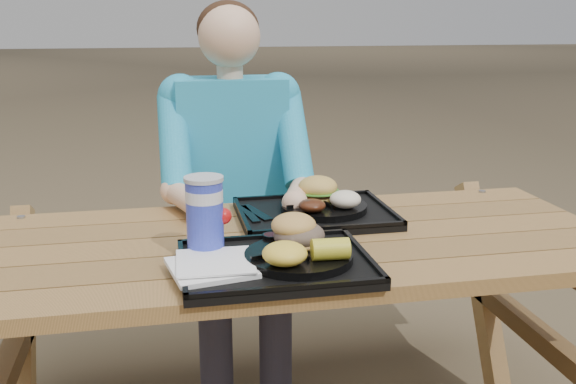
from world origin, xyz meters
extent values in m
cube|color=black|center=(-0.07, -0.21, 0.76)|extent=(0.45, 0.35, 0.02)
cube|color=black|center=(0.11, 0.16, 0.76)|extent=(0.45, 0.35, 0.02)
cylinder|color=black|center=(-0.02, -0.22, 0.78)|extent=(0.26, 0.26, 0.02)
cylinder|color=black|center=(0.14, 0.17, 0.78)|extent=(0.26, 0.26, 0.02)
cube|color=white|center=(-0.23, -0.24, 0.78)|extent=(0.21, 0.21, 0.02)
cylinder|color=#1829B9|center=(-0.23, -0.12, 0.86)|extent=(0.09, 0.09, 0.18)
cylinder|color=black|center=(-0.06, -0.10, 0.78)|extent=(0.05, 0.05, 0.03)
cylinder|color=yellow|center=(-0.01, -0.09, 0.79)|extent=(0.06, 0.06, 0.03)
ellipsoid|color=yellow|center=(-0.07, -0.29, 0.82)|extent=(0.10, 0.10, 0.05)
cube|color=black|center=(-0.06, 0.18, 0.77)|extent=(0.08, 0.17, 0.01)
ellipsoid|color=#471E0E|center=(0.09, 0.10, 0.81)|extent=(0.08, 0.08, 0.04)
ellipsoid|color=white|center=(0.20, 0.12, 0.82)|extent=(0.09, 0.09, 0.05)
camera|label=1|loc=(-0.33, -1.62, 1.33)|focal=40.00mm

